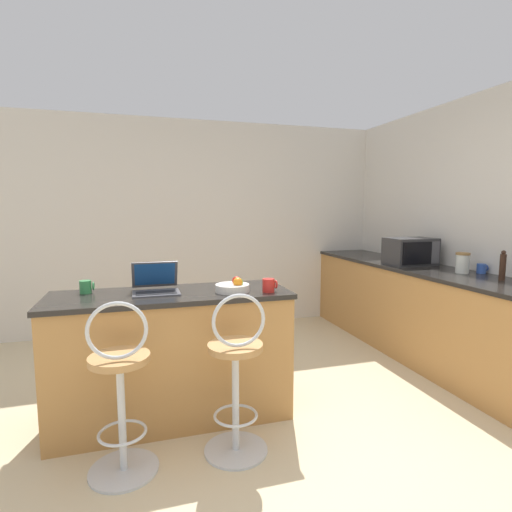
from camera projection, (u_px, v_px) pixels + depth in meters
The scene contains 14 objects.
ground_plane at pixel (263, 452), 2.50m from camera, with size 20.00×20.00×0.00m, color beige.
wall_back at pixel (195, 226), 5.03m from camera, with size 12.00×0.06×2.60m.
breakfast_bar at pixel (173, 356), 2.88m from camera, with size 1.68×0.61×0.93m.
counter_right at pixel (419, 311), 4.12m from camera, with size 0.68×3.32×0.93m.
bar_stool_near at pixel (121, 393), 2.25m from camera, with size 0.40×0.40×1.03m.
bar_stool_far at pixel (236, 378), 2.44m from camera, with size 0.40×0.40×1.03m.
laptop at pixel (156, 285), 2.84m from camera, with size 0.32×0.30×0.21m.
microwave at pixel (410, 251), 4.19m from camera, with size 0.49×0.33×0.28m.
mug_red at pixel (269, 285), 2.85m from camera, with size 0.10×0.09×0.10m.
storage_jar at pixel (462, 263), 3.67m from camera, with size 0.12×0.12×0.19m.
fruit_bowl at pixel (233, 287), 2.85m from camera, with size 0.24×0.24×0.11m.
mug_green at pixel (86, 287), 2.81m from camera, with size 0.10×0.08×0.09m.
mug_blue at pixel (482, 268), 3.66m from camera, with size 0.10×0.08×0.09m.
pepper_mill at pixel (503, 266), 3.29m from camera, with size 0.05×0.05×0.25m.
Camera 1 is at (-0.71, -2.23, 1.53)m, focal length 28.00 mm.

